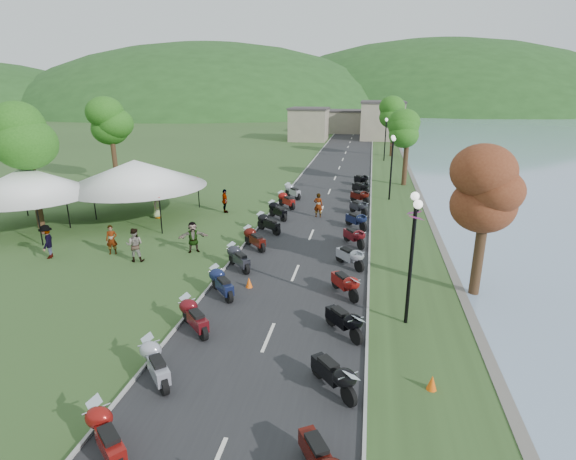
{
  "coord_description": "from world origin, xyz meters",
  "views": [
    {
      "loc": [
        3.28,
        1.98,
        8.77
      ],
      "look_at": [
        -0.87,
        24.76,
        1.3
      ],
      "focal_mm": 28.0,
      "sensor_mm": 36.0,
      "label": 1
    }
  ],
  "objects_px": {
    "vendor_tent_main": "(137,189)",
    "pedestrian_c": "(50,258)",
    "pedestrian_b": "(136,261)",
    "pedestrian_a": "(113,254)"
  },
  "relations": [
    {
      "from": "vendor_tent_main",
      "to": "pedestrian_c",
      "type": "height_order",
      "value": "vendor_tent_main"
    },
    {
      "from": "pedestrian_b",
      "to": "pedestrian_c",
      "type": "height_order",
      "value": "pedestrian_c"
    },
    {
      "from": "vendor_tent_main",
      "to": "pedestrian_b",
      "type": "bearing_deg",
      "value": -63.39
    },
    {
      "from": "pedestrian_a",
      "to": "pedestrian_c",
      "type": "height_order",
      "value": "pedestrian_c"
    },
    {
      "from": "vendor_tent_main",
      "to": "pedestrian_a",
      "type": "bearing_deg",
      "value": -73.13
    },
    {
      "from": "pedestrian_b",
      "to": "vendor_tent_main",
      "type": "bearing_deg",
      "value": -76.89
    },
    {
      "from": "vendor_tent_main",
      "to": "pedestrian_c",
      "type": "bearing_deg",
      "value": -96.39
    },
    {
      "from": "pedestrian_b",
      "to": "pedestrian_c",
      "type": "distance_m",
      "value": 4.8
    },
    {
      "from": "vendor_tent_main",
      "to": "pedestrian_a",
      "type": "height_order",
      "value": "vendor_tent_main"
    },
    {
      "from": "pedestrian_a",
      "to": "pedestrian_b",
      "type": "distance_m",
      "value": 1.9
    }
  ]
}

